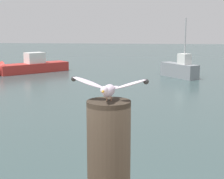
# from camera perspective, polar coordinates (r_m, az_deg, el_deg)

# --- Properties ---
(mooring_post) EXTENTS (0.37, 0.37, 1.03)m
(mooring_post) POSITION_cam_1_polar(r_m,az_deg,el_deg) (3.06, -0.52, -11.31)
(mooring_post) COLOR #382D23
(mooring_post) RESTS_ON harbor_quay
(seagull) EXTENTS (0.65, 0.39, 0.20)m
(seagull) POSITION_cam_1_polar(r_m,az_deg,el_deg) (2.89, -0.56, 0.31)
(seagull) COLOR tan
(seagull) RESTS_ON mooring_post
(boat_grey) EXTENTS (2.53, 3.06, 3.59)m
(boat_grey) POSITION_cam_1_polar(r_m,az_deg,el_deg) (22.39, 10.47, 3.30)
(boat_grey) COLOR gray
(boat_grey) RESTS_ON ground_plane
(boat_red) EXTENTS (4.88, 4.92, 1.57)m
(boat_red) POSITION_cam_1_polar(r_m,az_deg,el_deg) (24.55, -13.82, 3.51)
(boat_red) COLOR #B72D28
(boat_red) RESTS_ON ground_plane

